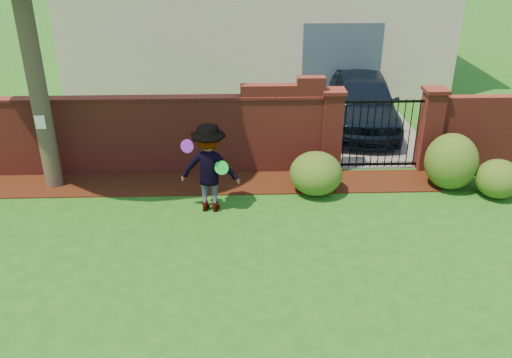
{
  "coord_description": "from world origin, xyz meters",
  "views": [
    {
      "loc": [
        0.36,
        -7.04,
        5.15
      ],
      "look_at": [
        0.65,
        1.4,
        1.05
      ],
      "focal_mm": 37.68,
      "sensor_mm": 36.0,
      "label": 1
    }
  ],
  "objects_px": {
    "car": "(364,104)",
    "frisbee_purple": "(187,146)",
    "man": "(209,169)",
    "frisbee_green": "(222,168)"
  },
  "relations": [
    {
      "from": "man",
      "to": "frisbee_purple",
      "type": "xyz_separation_m",
      "value": [
        -0.39,
        0.07,
        0.44
      ]
    },
    {
      "from": "car",
      "to": "frisbee_purple",
      "type": "height_order",
      "value": "car"
    },
    {
      "from": "car",
      "to": "man",
      "type": "relative_size",
      "value": 2.45
    },
    {
      "from": "man",
      "to": "frisbee_purple",
      "type": "relative_size",
      "value": 6.84
    },
    {
      "from": "frisbee_green",
      "to": "frisbee_purple",
      "type": "bearing_deg",
      "value": 158.89
    },
    {
      "from": "frisbee_purple",
      "to": "man",
      "type": "bearing_deg",
      "value": -10.77
    },
    {
      "from": "car",
      "to": "frisbee_green",
      "type": "height_order",
      "value": "car"
    },
    {
      "from": "man",
      "to": "frisbee_green",
      "type": "relative_size",
      "value": 6.54
    },
    {
      "from": "car",
      "to": "frisbee_purple",
      "type": "distance_m",
      "value": 6.01
    },
    {
      "from": "man",
      "to": "frisbee_green",
      "type": "bearing_deg",
      "value": 153.7
    }
  ]
}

